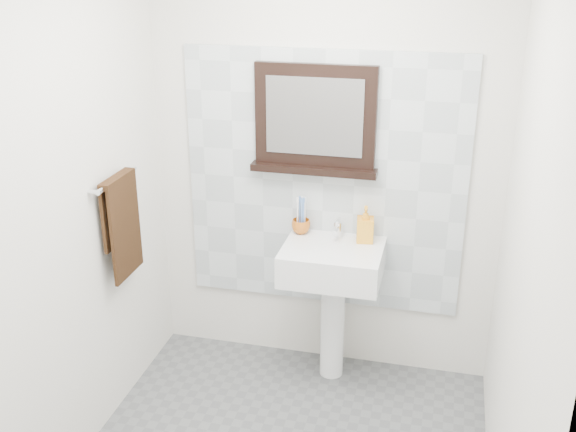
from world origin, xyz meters
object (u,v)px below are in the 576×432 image
object	(u,v)px
toothbrush_cup	(301,226)
hand_towel	(121,218)
soap_dispenser	(365,224)
pedestal_sink	(332,276)
framed_mirror	(315,122)

from	to	relation	value
toothbrush_cup	hand_towel	distance (m)	1.02
soap_dispenser	hand_towel	world-z (taller)	hand_towel
toothbrush_cup	soap_dispenser	distance (m)	0.38
pedestal_sink	hand_towel	xyz separation A→B (m)	(-1.04, -0.42, 0.41)
pedestal_sink	hand_towel	distance (m)	1.20
soap_dispenser	hand_towel	distance (m)	1.32
pedestal_sink	toothbrush_cup	bearing A→B (deg)	147.09
soap_dispenser	framed_mirror	size ratio (longest dim) A/B	0.29
hand_towel	toothbrush_cup	bearing A→B (deg)	33.98
hand_towel	framed_mirror	bearing A→B (deg)	34.15
soap_dispenser	framed_mirror	bearing A→B (deg)	158.67
framed_mirror	hand_towel	xyz separation A→B (m)	(-0.89, -0.61, -0.42)
toothbrush_cup	framed_mirror	xyz separation A→B (m)	(0.06, 0.05, 0.61)
hand_towel	pedestal_sink	bearing A→B (deg)	21.88
pedestal_sink	hand_towel	size ratio (longest dim) A/B	1.75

